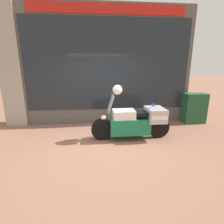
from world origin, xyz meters
name	(u,v)px	position (x,y,z in m)	size (l,w,h in m)	color
ground_plane	(103,143)	(0.00, 0.00, 0.00)	(60.00, 60.00, 0.00)	#8E604C
shop_building	(89,67)	(-0.36, 2.00, 2.04)	(6.63, 0.55, 4.07)	#56514C
window_display	(107,110)	(0.28, 2.03, 0.44)	(5.46, 0.30, 1.82)	slate
paramedic_motorcycle	(136,121)	(0.98, 0.28, 0.52)	(2.29, 0.73, 1.31)	black
utility_cabinet	(194,108)	(3.48, 1.53, 0.55)	(0.80, 0.47, 1.10)	#1E4C2D
white_helmet	(117,90)	(0.44, 0.28, 1.44)	(0.27, 0.27, 0.27)	white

